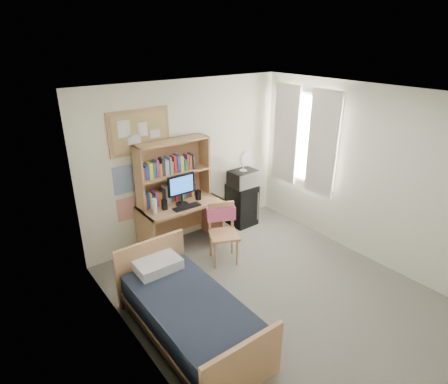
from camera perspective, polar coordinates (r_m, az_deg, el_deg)
floor at (r=5.23m, az=7.53°, el=-15.27°), size 3.60×4.20×0.02m
ceiling at (r=4.17m, az=9.42°, el=14.22°), size 3.60×4.20×0.02m
wall_back at (r=6.09m, az=-5.67°, el=4.55°), size 3.60×0.04×2.60m
wall_left at (r=3.63m, az=-12.53°, el=-9.42°), size 0.04×4.20×2.60m
wall_right at (r=5.88m, az=20.94°, el=2.43°), size 0.04×4.20×2.60m
window_unit at (r=6.43m, az=12.14°, el=7.94°), size 0.10×1.40×1.70m
curtain_left at (r=6.16m, az=14.74°, el=7.05°), size 0.04×0.55×1.70m
curtain_right at (r=6.67m, az=9.39°, el=8.68°), size 0.04×0.55×1.70m
bulletin_board at (r=5.56m, az=-12.77°, el=8.96°), size 0.94×0.03×0.64m
poster_wave at (r=5.64m, az=-15.15°, el=1.79°), size 0.30×0.01×0.42m
poster_japan at (r=5.82m, az=-14.67°, el=-2.53°), size 0.28×0.01×0.36m
desk at (r=6.01m, az=-6.55°, el=-5.13°), size 1.27×0.64×0.79m
desk_chair at (r=5.61m, az=-0.03°, el=-6.47°), size 0.60×0.60×0.91m
mini_fridge at (r=6.75m, az=2.73°, el=-1.89°), size 0.46×0.46×0.75m
bed at (r=4.47m, az=-5.13°, el=-18.66°), size 0.92×1.84×0.50m
hutch at (r=5.77m, az=-7.71°, el=3.16°), size 1.18×0.31×0.96m
monitor at (r=5.69m, az=-6.52°, el=0.28°), size 0.45×0.04×0.48m
keyboard at (r=5.67m, az=-5.68°, el=-2.27°), size 0.43×0.14×0.02m
speaker_left at (r=5.62m, az=-9.06°, el=-1.91°), size 0.07×0.07×0.16m
speaker_right at (r=5.90m, az=-3.96°, el=-0.44°), size 0.07×0.07×0.16m
water_bottle at (r=5.50m, az=-10.52°, el=-2.17°), size 0.07×0.07×0.24m
hoodie at (r=5.67m, az=-0.47°, el=-3.30°), size 0.45×0.30×0.21m
microwave at (r=6.54m, az=2.93°, el=2.13°), size 0.48×0.37×0.27m
desk_fan at (r=6.44m, az=2.98°, el=4.60°), size 0.26×0.26×0.32m
pillow at (r=4.80m, az=-10.10°, el=-10.82°), size 0.55×0.38×0.13m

